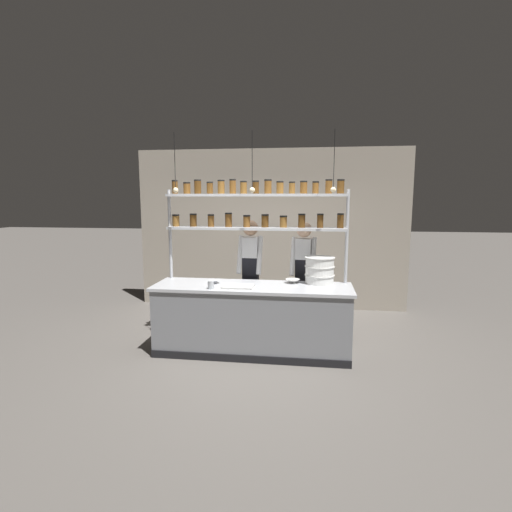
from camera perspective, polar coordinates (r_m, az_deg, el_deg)
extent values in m
plane|color=#5B5651|center=(5.56, -0.51, -13.52)|extent=(40.00, 40.00, 0.00)
cube|color=#9E9384|center=(7.48, 2.08, 3.82)|extent=(5.02, 0.12, 2.95)
cube|color=gray|center=(5.41, -0.52, -9.19)|extent=(2.56, 0.72, 0.88)
cube|color=#B7BABF|center=(5.29, -0.52, -4.43)|extent=(2.62, 0.76, 0.04)
cube|color=black|center=(5.20, -1.12, -14.50)|extent=(2.56, 0.03, 0.10)
cylinder|color=#B7BABF|center=(5.86, -12.03, -1.44)|extent=(0.04, 0.04, 2.18)
cylinder|color=#B7BABF|center=(5.54, 12.69, -2.04)|extent=(0.04, 0.04, 2.18)
cube|color=#B7BABF|center=(5.50, -0.03, 3.96)|extent=(2.46, 0.28, 0.04)
cylinder|color=brown|center=(5.76, -11.36, 4.91)|extent=(0.10, 0.10, 0.15)
cylinder|color=black|center=(5.75, -11.39, 5.75)|extent=(0.10, 0.10, 0.02)
cylinder|color=#513314|center=(5.68, -8.95, 5.00)|extent=(0.10, 0.10, 0.16)
cylinder|color=black|center=(5.67, -8.97, 5.91)|extent=(0.10, 0.10, 0.02)
cylinder|color=brown|center=(5.61, -6.45, 4.96)|extent=(0.09, 0.09, 0.15)
cylinder|color=black|center=(5.61, -6.47, 5.84)|extent=(0.09, 0.09, 0.02)
cylinder|color=brown|center=(5.55, -3.95, 5.08)|extent=(0.10, 0.10, 0.18)
cylinder|color=black|center=(5.55, -3.96, 6.08)|extent=(0.10, 0.10, 0.02)
cylinder|color=brown|center=(5.51, -1.33, 4.91)|extent=(0.10, 0.10, 0.14)
cylinder|color=black|center=(5.50, -1.33, 5.76)|extent=(0.10, 0.10, 0.02)
cylinder|color=#513314|center=(5.47, 1.30, 4.95)|extent=(0.10, 0.10, 0.16)
cylinder|color=black|center=(5.47, 1.30, 5.88)|extent=(0.10, 0.10, 0.02)
cylinder|color=brown|center=(5.45, 3.93, 4.83)|extent=(0.10, 0.10, 0.14)
cylinder|color=black|center=(5.45, 3.94, 5.68)|extent=(0.10, 0.10, 0.02)
cylinder|color=#513314|center=(5.44, 6.55, 4.93)|extent=(0.10, 0.10, 0.17)
cylinder|color=black|center=(5.43, 6.56, 5.92)|extent=(0.10, 0.10, 0.02)
cylinder|color=#513314|center=(5.44, 9.15, 4.89)|extent=(0.08, 0.08, 0.17)
cylinder|color=black|center=(5.43, 9.18, 5.89)|extent=(0.09, 0.09, 0.02)
cylinder|color=#513314|center=(5.45, 11.96, 4.85)|extent=(0.09, 0.09, 0.18)
cylinder|color=black|center=(5.45, 11.99, 5.88)|extent=(0.09, 0.09, 0.02)
cube|color=#B7BABF|center=(5.48, -0.03, 8.70)|extent=(2.46, 0.28, 0.04)
cylinder|color=brown|center=(5.75, -11.50, 9.54)|extent=(0.08, 0.08, 0.17)
cylinder|color=black|center=(5.75, -11.53, 10.48)|extent=(0.08, 0.08, 0.02)
cylinder|color=brown|center=(5.69, -9.84, 9.45)|extent=(0.10, 0.10, 0.14)
cylinder|color=black|center=(5.70, -9.86, 10.25)|extent=(0.10, 0.10, 0.02)
cylinder|color=#513314|center=(5.65, -8.33, 9.67)|extent=(0.10, 0.10, 0.17)
cylinder|color=black|center=(5.65, -8.35, 10.65)|extent=(0.10, 0.10, 0.02)
cylinder|color=brown|center=(5.60, -6.61, 9.56)|extent=(0.09, 0.09, 0.14)
cylinder|color=black|center=(5.61, -6.62, 10.39)|extent=(0.09, 0.09, 0.02)
cylinder|color=brown|center=(5.57, -5.00, 9.71)|extent=(0.09, 0.09, 0.17)
cylinder|color=black|center=(5.57, -5.01, 10.68)|extent=(0.10, 0.10, 0.02)
cylinder|color=brown|center=(5.53, -3.35, 9.78)|extent=(0.09, 0.09, 0.18)
cylinder|color=black|center=(5.54, -3.36, 10.80)|extent=(0.09, 0.09, 0.02)
cylinder|color=brown|center=(5.51, -1.79, 9.67)|extent=(0.09, 0.09, 0.15)
cylinder|color=black|center=(5.51, -1.80, 10.57)|extent=(0.09, 0.09, 0.02)
cylinder|color=#513314|center=(5.48, 0.02, 9.70)|extent=(0.09, 0.09, 0.16)
cylinder|color=black|center=(5.48, 0.02, 10.62)|extent=(0.09, 0.09, 0.02)
cylinder|color=brown|center=(5.46, 1.72, 9.78)|extent=(0.10, 0.10, 0.17)
cylinder|color=black|center=(5.46, 1.73, 10.78)|extent=(0.10, 0.10, 0.02)
cylinder|color=brown|center=(5.44, 3.45, 9.65)|extent=(0.10, 0.10, 0.15)
cylinder|color=black|center=(5.45, 3.45, 10.52)|extent=(0.10, 0.10, 0.02)
cylinder|color=brown|center=(5.43, 5.16, 9.59)|extent=(0.08, 0.08, 0.14)
cylinder|color=black|center=(5.44, 5.17, 10.44)|extent=(0.08, 0.08, 0.02)
cylinder|color=brown|center=(5.43, 6.82, 9.62)|extent=(0.10, 0.10, 0.15)
cylinder|color=black|center=(5.43, 6.84, 10.51)|extent=(0.10, 0.10, 0.02)
cylinder|color=brown|center=(5.43, 8.50, 9.55)|extent=(0.08, 0.08, 0.14)
cylinder|color=black|center=(5.43, 8.52, 10.41)|extent=(0.09, 0.09, 0.02)
cylinder|color=brown|center=(5.43, 10.35, 9.64)|extent=(0.09, 0.09, 0.17)
cylinder|color=black|center=(5.44, 10.38, 10.62)|extent=(0.09, 0.09, 0.02)
cylinder|color=brown|center=(5.44, 12.00, 9.59)|extent=(0.10, 0.10, 0.17)
cylinder|color=black|center=(5.44, 12.03, 10.57)|extent=(0.10, 0.10, 0.02)
cylinder|color=black|center=(6.00, -1.52, -7.59)|extent=(0.11, 0.11, 0.84)
cylinder|color=black|center=(5.97, -0.01, -7.67)|extent=(0.11, 0.11, 0.84)
cube|color=black|center=(5.85, -0.78, -1.95)|extent=(0.23, 0.18, 0.36)
cube|color=white|center=(5.80, -0.78, 1.26)|extent=(0.23, 0.19, 0.30)
sphere|color=#A37A5B|center=(5.77, -0.79, 4.02)|extent=(0.22, 0.22, 0.22)
cylinder|color=white|center=(5.79, -2.31, 0.22)|extent=(0.08, 0.26, 0.55)
cylinder|color=white|center=(5.73, 0.52, 0.14)|extent=(0.08, 0.26, 0.55)
cylinder|color=black|center=(5.95, 5.91, -7.83)|extent=(0.11, 0.11, 0.83)
cylinder|color=black|center=(5.93, 7.46, -7.91)|extent=(0.11, 0.11, 0.83)
cube|color=black|center=(5.80, 6.78, -2.20)|extent=(0.24, 0.19, 0.36)
cube|color=white|center=(5.75, 6.84, 1.01)|extent=(0.24, 0.20, 0.29)
sphere|color=tan|center=(5.72, 6.89, 3.77)|extent=(0.22, 0.22, 0.22)
cylinder|color=white|center=(5.72, 5.30, -0.02)|extent=(0.10, 0.26, 0.55)
cylinder|color=white|center=(5.68, 8.19, -0.12)|extent=(0.10, 0.26, 0.55)
cylinder|color=white|center=(5.46, 9.05, -3.32)|extent=(0.38, 0.38, 0.11)
cylinder|color=silver|center=(5.45, 9.06, -2.70)|extent=(0.40, 0.40, 0.01)
cylinder|color=white|center=(5.44, 9.08, -2.08)|extent=(0.38, 0.38, 0.11)
cylinder|color=silver|center=(5.43, 9.09, -1.46)|extent=(0.40, 0.40, 0.01)
cylinder|color=white|center=(5.42, 9.10, -0.84)|extent=(0.38, 0.38, 0.11)
cylinder|color=silver|center=(5.41, 9.12, -0.21)|extent=(0.40, 0.40, 0.01)
cube|color=silver|center=(5.17, -2.60, -4.37)|extent=(0.40, 0.26, 0.02)
cylinder|color=silver|center=(5.44, -6.00, -3.83)|extent=(0.08, 0.08, 0.01)
cone|color=silver|center=(5.44, -6.00, -3.65)|extent=(0.17, 0.17, 0.05)
cylinder|color=silver|center=(5.44, 5.25, -3.81)|extent=(0.09, 0.09, 0.01)
cone|color=silver|center=(5.44, 5.26, -3.59)|extent=(0.20, 0.20, 0.05)
cylinder|color=#B2B7BC|center=(5.11, -6.48, -4.11)|extent=(0.08, 0.08, 0.10)
cylinder|color=black|center=(5.41, -11.52, 13.09)|extent=(0.01, 0.01, 0.74)
sphere|color=#F9E5B2|center=(5.40, -11.41, 9.20)|extent=(0.07, 0.07, 0.07)
cylinder|color=black|center=(5.17, -0.52, 13.49)|extent=(0.01, 0.01, 0.74)
sphere|color=#F9E5B2|center=(5.15, -0.52, 9.41)|extent=(0.07, 0.07, 0.07)
cylinder|color=black|center=(5.12, 11.10, 13.38)|extent=(0.01, 0.01, 0.74)
sphere|color=#F9E5B2|center=(5.10, 10.98, 9.27)|extent=(0.07, 0.07, 0.07)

